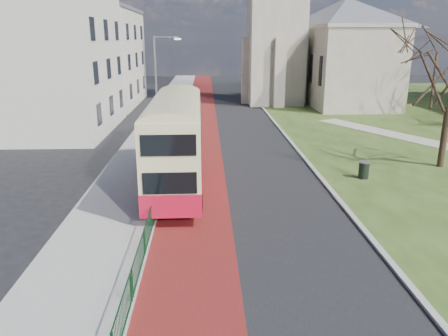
{
  "coord_description": "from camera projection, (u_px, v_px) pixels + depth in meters",
  "views": [
    {
      "loc": [
        -0.58,
        -17.08,
        7.94
      ],
      "look_at": [
        0.24,
        2.82,
        2.0
      ],
      "focal_mm": 35.0,
      "sensor_mm": 36.0,
      "label": 1
    }
  ],
  "objects": [
    {
      "name": "ground",
      "position": [
        221.0,
        232.0,
        18.64
      ],
      "size": [
        160.0,
        160.0,
        0.0
      ],
      "primitive_type": "plane",
      "color": "black",
      "rests_on": "ground"
    },
    {
      "name": "pavement_west",
      "position": [
        155.0,
        133.0,
        37.58
      ],
      "size": [
        4.0,
        120.0,
        0.12
      ],
      "primitive_type": "cube",
      "color": "gray",
      "rests_on": "ground"
    },
    {
      "name": "kerb_east",
      "position": [
        279.0,
        128.0,
        39.93
      ],
      "size": [
        0.25,
        80.0,
        0.13
      ],
      "primitive_type": "cube",
      "color": "#999993",
      "rests_on": "ground"
    },
    {
      "name": "street_block_near",
      "position": [
        49.0,
        55.0,
        37.29
      ],
      "size": [
        10.3,
        14.3,
        13.0
      ],
      "color": "#BDB7AA",
      "rests_on": "ground"
    },
    {
      "name": "litter_bin",
      "position": [
        364.0,
        170.0,
        25.48
      ],
      "size": [
        0.71,
        0.71,
        1.02
      ],
      "rotation": [
        0.0,
        0.0,
        0.12
      ],
      "color": "black",
      "rests_on": "grass_green"
    },
    {
      "name": "pedestrian_railing",
      "position": [
        160.0,
        189.0,
        22.2
      ],
      "size": [
        0.07,
        24.0,
        1.12
      ],
      "color": "#0D391B",
      "rests_on": "ground"
    },
    {
      "name": "bus_lane",
      "position": [
        199.0,
        134.0,
        37.74
      ],
      "size": [
        3.4,
        120.0,
        0.01
      ],
      "primitive_type": "cube",
      "color": "#591414",
      "rests_on": "ground"
    },
    {
      "name": "bus",
      "position": [
        176.0,
        138.0,
        23.57
      ],
      "size": [
        2.87,
        11.62,
        4.84
      ],
      "rotation": [
        0.0,
        0.0,
        0.01
      ],
      "color": "#B3102A",
      "rests_on": "ground"
    },
    {
      "name": "street_block_far",
      "position": [
        95.0,
        57.0,
        52.82
      ],
      "size": [
        10.3,
        16.3,
        11.5
      ],
      "color": "#B3AB98",
      "rests_on": "ground"
    },
    {
      "name": "road_carriageway",
      "position": [
        230.0,
        133.0,
        37.85
      ],
      "size": [
        9.0,
        120.0,
        0.01
      ],
      "primitive_type": "cube",
      "color": "black",
      "rests_on": "ground"
    },
    {
      "name": "streetlamp",
      "position": [
        158.0,
        82.0,
        34.39
      ],
      "size": [
        2.13,
        0.18,
        8.0
      ],
      "color": "gray",
      "rests_on": "pavement_west"
    },
    {
      "name": "kerb_west",
      "position": [
        178.0,
        133.0,
        37.65
      ],
      "size": [
        0.25,
        120.0,
        0.13
      ],
      "primitive_type": "cube",
      "color": "#999993",
      "rests_on": "ground"
    }
  ]
}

